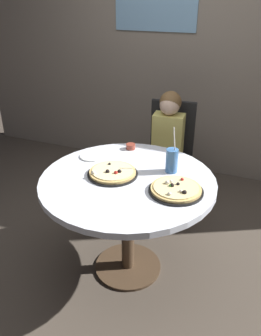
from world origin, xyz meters
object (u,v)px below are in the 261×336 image
dining_table (128,193)px  chair_wooden (170,148)px  pizza_veggie (113,173)px  pizza_cheese (176,189)px  plate_small (92,156)px  diner_child (165,161)px  sauce_bowl (131,146)px  soda_cup (172,160)px

dining_table → chair_wooden: (-0.01, 1.02, -0.11)m
pizza_veggie → pizza_cheese: 0.44m
dining_table → pizza_cheese: size_ratio=3.43×
dining_table → plate_small: (-0.36, 0.20, 0.11)m
dining_table → diner_child: 0.86m
sauce_bowl → pizza_cheese: bearing=-44.5°
pizza_veggie → chair_wooden: bearing=84.4°
pizza_cheese → diner_child: bearing=110.0°
chair_wooden → plate_small: chair_wooden is taller
dining_table → pizza_cheese: 0.35m
dining_table → sauce_bowl: 0.47m
plate_small → dining_table: bearing=-29.3°
chair_wooden → plate_small: (-0.35, -0.82, 0.22)m
dining_table → pizza_veggie: size_ratio=3.43×
pizza_cheese → sauce_bowl: 0.67m
chair_wooden → soda_cup: (0.24, -0.83, 0.30)m
diner_child → plate_small: size_ratio=6.01×
pizza_veggie → sauce_bowl: 0.43m
dining_table → plate_small: size_ratio=6.26×
plate_small → soda_cup: bearing=-0.7°
diner_child → soda_cup: 0.77m
diner_child → plate_small: bearing=-119.6°
sauce_bowl → chair_wooden: bearing=76.3°
dining_table → chair_wooden: bearing=90.4°
soda_cup → sauce_bowl: bearing=148.5°
diner_child → soda_cup: bearing=-70.8°
dining_table → sauce_bowl: sauce_bowl is taller
plate_small → pizza_cheese: bearing=-19.6°
diner_child → pizza_veggie: 0.89m
chair_wooden → plate_small: bearing=-113.0°
plate_small → pizza_veggie: bearing=-37.9°
dining_table → pizza_cheese: bearing=-7.5°
chair_wooden → plate_small: size_ratio=5.28×
chair_wooden → dining_table: bearing=-89.6°
diner_child → sauce_bowl: 0.53m
soda_cup → dining_table: bearing=-140.1°
chair_wooden → diner_child: 0.19m
dining_table → chair_wooden: 1.03m
diner_child → pizza_cheese: 0.98m
dining_table → pizza_veggie: bearing=176.6°
pizza_cheese → sauce_bowl: size_ratio=4.69×
pizza_cheese → sauce_bowl: bearing=135.5°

